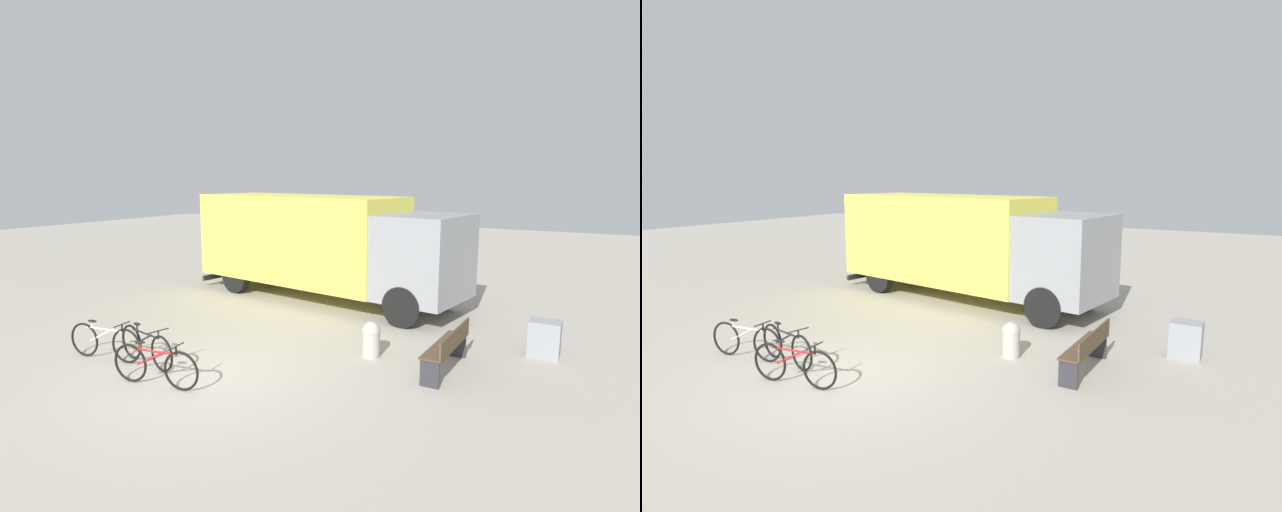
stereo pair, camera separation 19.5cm
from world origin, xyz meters
The scene contains 8 objects.
ground_plane centered at (0.00, 0.00, 0.00)m, with size 60.00×60.00×0.00m, color #A8A091.
delivery_truck centered at (-1.14, 6.21, 1.71)m, with size 8.67×3.55×3.05m.
park_bench centered at (3.77, 2.45, 0.49)m, with size 0.42×1.84×0.83m.
bicycle_near centered at (-2.32, -0.36, 0.37)m, with size 1.75×0.45×0.79m.
bicycle_middle centered at (-1.38, -0.14, 0.37)m, with size 1.75×0.47×0.79m.
bicycle_far centered at (-0.45, -0.76, 0.37)m, with size 1.75×0.46×0.79m.
bollard_near_bench centered at (2.19, 2.45, 0.39)m, with size 0.38×0.38×0.73m.
utility_box centered at (5.22, 4.25, 0.37)m, with size 0.60×0.52×0.74m.
Camera 2 is at (6.33, -6.34, 3.61)m, focal length 28.00 mm.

